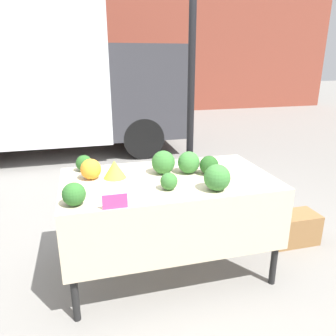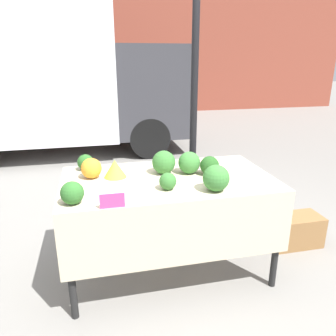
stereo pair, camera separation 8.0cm
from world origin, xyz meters
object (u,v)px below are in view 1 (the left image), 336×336
orange_cauliflower (91,169)px  price_sign (115,202)px  produce_crate (292,228)px  parked_truck (48,79)px

orange_cauliflower → price_sign: size_ratio=1.01×
orange_cauliflower → price_sign: bearing=-78.3°
price_sign → produce_crate: price_sign is taller
orange_cauliflower → price_sign: orange_cauliflower is taller
parked_truck → produce_crate: bearing=-59.7°
orange_cauliflower → price_sign: (0.12, -0.57, -0.03)m
price_sign → produce_crate: size_ratio=0.33×
parked_truck → produce_crate: 4.85m
parked_truck → orange_cauliflower: 4.09m
parked_truck → orange_cauliflower: parked_truck is taller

